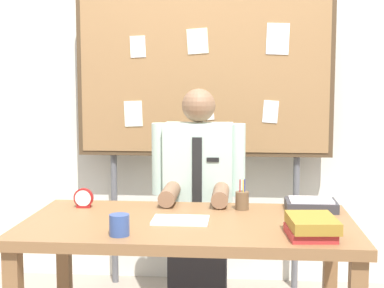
{
  "coord_description": "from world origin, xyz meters",
  "views": [
    {
      "loc": [
        0.25,
        -2.68,
        1.42
      ],
      "look_at": [
        0.0,
        0.19,
        1.09
      ],
      "focal_mm": 53.35,
      "sensor_mm": 36.0,
      "label": 1
    }
  ],
  "objects_px": {
    "person": "(198,212)",
    "coffee_mug": "(119,225)",
    "desk": "(189,238)",
    "bulletin_board": "(204,79)",
    "book_stack": "(311,227)",
    "paper_tray": "(311,205)",
    "open_notebook": "(181,220)",
    "pen_holder": "(242,200)",
    "desk_clock": "(84,199)"
  },
  "relations": [
    {
      "from": "person",
      "to": "coffee_mug",
      "type": "distance_m",
      "value": 0.97
    },
    {
      "from": "desk",
      "to": "bulletin_board",
      "type": "xyz_separation_m",
      "value": [
        0.0,
        1.11,
        0.77
      ]
    },
    {
      "from": "book_stack",
      "to": "paper_tray",
      "type": "height_order",
      "value": "book_stack"
    },
    {
      "from": "bulletin_board",
      "to": "book_stack",
      "type": "distance_m",
      "value": 1.59
    },
    {
      "from": "desk",
      "to": "open_notebook",
      "type": "relative_size",
      "value": 5.92
    },
    {
      "from": "desk",
      "to": "paper_tray",
      "type": "relative_size",
      "value": 6.12
    },
    {
      "from": "bulletin_board",
      "to": "open_notebook",
      "type": "xyz_separation_m",
      "value": [
        -0.04,
        -1.13,
        -0.68
      ]
    },
    {
      "from": "bulletin_board",
      "to": "pen_holder",
      "type": "distance_m",
      "value": 1.09
    },
    {
      "from": "desk",
      "to": "bulletin_board",
      "type": "bearing_deg",
      "value": 90.0
    },
    {
      "from": "desk",
      "to": "pen_holder",
      "type": "bearing_deg",
      "value": 45.0
    },
    {
      "from": "desk",
      "to": "coffee_mug",
      "type": "relative_size",
      "value": 16.97
    },
    {
      "from": "person",
      "to": "desk_clock",
      "type": "bearing_deg",
      "value": -145.36
    },
    {
      "from": "person",
      "to": "bulletin_board",
      "type": "relative_size",
      "value": 0.69
    },
    {
      "from": "paper_tray",
      "to": "open_notebook",
      "type": "bearing_deg",
      "value": -155.6
    },
    {
      "from": "bulletin_board",
      "to": "paper_tray",
      "type": "bearing_deg",
      "value": -53.59
    },
    {
      "from": "bulletin_board",
      "to": "pen_holder",
      "type": "xyz_separation_m",
      "value": [
        0.26,
        -0.85,
        -0.63
      ]
    },
    {
      "from": "desk_clock",
      "to": "coffee_mug",
      "type": "bearing_deg",
      "value": -59.62
    },
    {
      "from": "desk_clock",
      "to": "paper_tray",
      "type": "bearing_deg",
      "value": 2.13
    },
    {
      "from": "open_notebook",
      "to": "paper_tray",
      "type": "xyz_separation_m",
      "value": [
        0.65,
        0.3,
        0.02
      ]
    },
    {
      "from": "book_stack",
      "to": "coffee_mug",
      "type": "distance_m",
      "value": 0.83
    },
    {
      "from": "desk_clock",
      "to": "paper_tray",
      "type": "relative_size",
      "value": 0.4
    },
    {
      "from": "desk",
      "to": "book_stack",
      "type": "distance_m",
      "value": 0.62
    },
    {
      "from": "person",
      "to": "pen_holder",
      "type": "height_order",
      "value": "person"
    },
    {
      "from": "pen_holder",
      "to": "coffee_mug",
      "type": "bearing_deg",
      "value": -134.38
    },
    {
      "from": "bulletin_board",
      "to": "open_notebook",
      "type": "bearing_deg",
      "value": -91.88
    },
    {
      "from": "desk_clock",
      "to": "person",
      "type": "bearing_deg",
      "value": 34.64
    },
    {
      "from": "pen_holder",
      "to": "desk",
      "type": "bearing_deg",
      "value": -135.0
    },
    {
      "from": "open_notebook",
      "to": "pen_holder",
      "type": "distance_m",
      "value": 0.41
    },
    {
      "from": "book_stack",
      "to": "desk",
      "type": "bearing_deg",
      "value": 156.81
    },
    {
      "from": "bulletin_board",
      "to": "paper_tray",
      "type": "distance_m",
      "value": 1.23
    },
    {
      "from": "desk",
      "to": "book_stack",
      "type": "relative_size",
      "value": 5.6
    },
    {
      "from": "open_notebook",
      "to": "desk",
      "type": "bearing_deg",
      "value": 28.4
    },
    {
      "from": "person",
      "to": "desk",
      "type": "bearing_deg",
      "value": -90.0
    },
    {
      "from": "coffee_mug",
      "to": "open_notebook",
      "type": "bearing_deg",
      "value": 48.23
    },
    {
      "from": "pen_holder",
      "to": "paper_tray",
      "type": "bearing_deg",
      "value": 2.96
    },
    {
      "from": "person",
      "to": "book_stack",
      "type": "height_order",
      "value": "person"
    },
    {
      "from": "coffee_mug",
      "to": "book_stack",
      "type": "bearing_deg",
      "value": 3.48
    },
    {
      "from": "bulletin_board",
      "to": "paper_tray",
      "type": "height_order",
      "value": "bulletin_board"
    },
    {
      "from": "book_stack",
      "to": "coffee_mug",
      "type": "relative_size",
      "value": 3.03
    },
    {
      "from": "desk",
      "to": "bulletin_board",
      "type": "distance_m",
      "value": 1.35
    },
    {
      "from": "person",
      "to": "desk_clock",
      "type": "relative_size",
      "value": 13.14
    },
    {
      "from": "open_notebook",
      "to": "book_stack",
      "type": "bearing_deg",
      "value": -20.19
    },
    {
      "from": "desk",
      "to": "open_notebook",
      "type": "xyz_separation_m",
      "value": [
        -0.04,
        -0.02,
        0.09
      ]
    },
    {
      "from": "coffee_mug",
      "to": "pen_holder",
      "type": "relative_size",
      "value": 0.59
    },
    {
      "from": "open_notebook",
      "to": "coffee_mug",
      "type": "distance_m",
      "value": 0.36
    },
    {
      "from": "book_stack",
      "to": "desk_clock",
      "type": "xyz_separation_m",
      "value": [
        -1.14,
        0.47,
        0.0
      ]
    },
    {
      "from": "desk",
      "to": "pen_holder",
      "type": "height_order",
      "value": "pen_holder"
    },
    {
      "from": "desk",
      "to": "desk_clock",
      "type": "relative_size",
      "value": 15.28
    },
    {
      "from": "book_stack",
      "to": "person",
      "type": "bearing_deg",
      "value": 122.5
    },
    {
      "from": "bulletin_board",
      "to": "paper_tray",
      "type": "relative_size",
      "value": 7.63
    }
  ]
}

